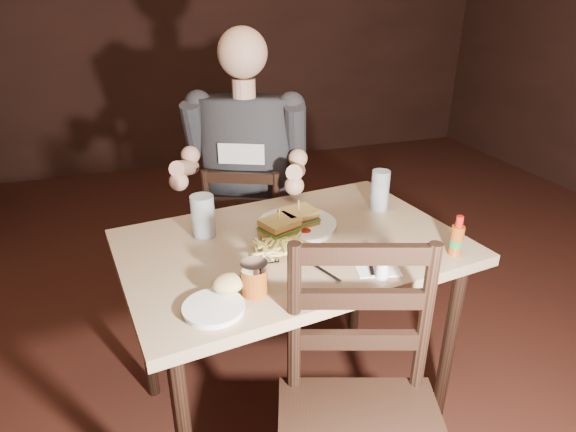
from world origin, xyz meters
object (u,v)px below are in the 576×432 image
object	(u,v)px
dinner_plate	(297,226)
side_plate	(214,309)
diner	(244,144)
main_table	(292,262)
glass_right	(380,191)
glass_left	(203,216)
syrup_dispenser	(254,278)
hot_sauce	(457,235)
chair_far	(250,239)

from	to	relation	value
dinner_plate	side_plate	distance (m)	0.57
diner	main_table	bearing A→B (deg)	-65.30
dinner_plate	glass_right	bearing A→B (deg)	7.80
glass_left	syrup_dispenser	bearing A→B (deg)	-79.78
main_table	glass_left	xyz separation A→B (m)	(-0.29, 0.15, 0.16)
dinner_plate	hot_sauce	xyz separation A→B (m)	(0.44, -0.36, 0.06)
diner	syrup_dispenser	distance (m)	0.95
main_table	hot_sauce	distance (m)	0.58
chair_far	side_plate	distance (m)	1.13
glass_right	hot_sauce	world-z (taller)	glass_right
glass_left	syrup_dispenser	distance (m)	0.43
syrup_dispenser	diner	bearing A→B (deg)	70.23
dinner_plate	glass_left	bearing A→B (deg)	171.88
main_table	diner	world-z (taller)	diner
diner	hot_sauce	size ratio (longest dim) A/B	7.11
main_table	dinner_plate	bearing A→B (deg)	62.41
main_table	diner	bearing A→B (deg)	90.38
main_table	hot_sauce	bearing A→B (deg)	-27.76
diner	syrup_dispenser	bearing A→B (deg)	-78.32
chair_far	glass_right	distance (m)	0.81
chair_far	syrup_dispenser	xyz separation A→B (m)	(-0.23, -0.97, 0.39)
main_table	chair_far	size ratio (longest dim) A/B	1.48
glass_left	hot_sauce	xyz separation A→B (m)	(0.78, -0.41, -0.01)
main_table	side_plate	world-z (taller)	side_plate
glass_right	glass_left	bearing A→B (deg)	-179.81
chair_far	hot_sauce	xyz separation A→B (m)	(0.47, -0.96, 0.41)
chair_far	side_plate	bearing A→B (deg)	94.87
glass_right	side_plate	distance (m)	0.90
side_plate	glass_left	bearing A→B (deg)	83.21
chair_far	syrup_dispenser	bearing A→B (deg)	101.08
chair_far	syrup_dispenser	distance (m)	1.07
main_table	glass_right	distance (m)	0.48
chair_far	dinner_plate	xyz separation A→B (m)	(0.04, -0.60, 0.35)
main_table	diner	xyz separation A→B (m)	(-0.00, 0.66, 0.26)
dinner_plate	side_plate	bearing A→B (deg)	-133.60
main_table	glass_left	world-z (taller)	glass_left
glass_right	diner	bearing A→B (deg)	130.55
main_table	side_plate	size ratio (longest dim) A/B	7.45
main_table	glass_left	bearing A→B (deg)	152.13
side_plate	syrup_dispenser	bearing A→B (deg)	19.53
main_table	glass_right	bearing A→B (deg)	19.89
chair_far	syrup_dispenser	size ratio (longest dim) A/B	8.19
chair_far	diner	size ratio (longest dim) A/B	0.85
chair_far	hot_sauce	distance (m)	1.15
hot_sauce	side_plate	size ratio (longest dim) A/B	0.83
main_table	side_plate	bearing A→B (deg)	-137.57
diner	side_plate	size ratio (longest dim) A/B	5.92
main_table	diner	size ratio (longest dim) A/B	1.26
syrup_dispenser	dinner_plate	bearing A→B (deg)	47.20
glass_left	glass_right	size ratio (longest dim) A/B	0.94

